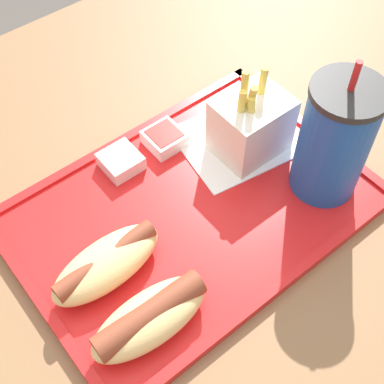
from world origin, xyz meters
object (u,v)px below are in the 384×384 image
Objects in this scene: hot_dog_near at (106,263)px; fries_carton at (250,124)px; soda_cup at (335,140)px; hot_dog_far at (150,317)px; sauce_cup_mayo at (121,161)px; sauce_cup_ketchup at (164,138)px.

fries_carton reaches higher than hot_dog_near.
soda_cup is 1.40× the size of hot_dog_far.
sauce_cup_mayo is 0.06m from sauce_cup_ketchup.
hot_dog_near reaches higher than sauce_cup_mayo.
hot_dog_far is 0.21m from sauce_cup_mayo.
sauce_cup_mayo is (-0.09, -0.11, -0.01)m from hot_dog_near.
sauce_cup_ketchup is (0.11, -0.17, -0.07)m from soda_cup.
fries_carton is 2.68× the size of sauce_cup_ketchup.
hot_dog_far reaches higher than sauce_cup_ketchup.
fries_carton is at bearing -170.42° from hot_dog_near.
soda_cup is 1.39× the size of hot_dog_near.
hot_dog_far is at bearing 49.68° from sauce_cup_ketchup.
soda_cup is at bearing 135.45° from sauce_cup_mayo.
fries_carton is at bearing -72.07° from soda_cup.
fries_carton is (0.03, -0.10, -0.03)m from soda_cup.
sauce_cup_ketchup is at bearing -41.42° from fries_carton.
hot_dog_near is (0.27, -0.06, -0.06)m from soda_cup.
sauce_cup_ketchup is (-0.16, -0.11, -0.01)m from hot_dog_near.
hot_dog_near is (0.00, -0.08, -0.00)m from hot_dog_far.
sauce_cup_ketchup is at bearing -56.67° from soda_cup.
sauce_cup_ketchup is at bearing -130.32° from hot_dog_far.
soda_cup is 1.53× the size of fries_carton.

